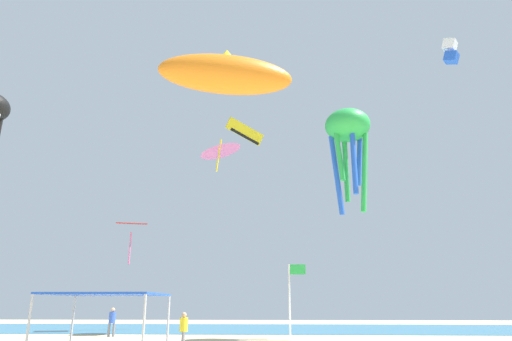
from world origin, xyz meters
TOP-DOWN VIEW (x-y plane):
  - ocean_strip at (0.00, 29.12)m, footprint 110.00×19.61m
  - canopy_tent at (-3.91, -1.91)m, footprint 3.22×2.77m
  - person_leftmost at (-3.64, 8.18)m, footprint 0.41×0.45m
  - person_central at (-10.39, 16.65)m, footprint 0.51×0.45m
  - banner_flag at (1.67, 0.67)m, footprint 0.61×0.06m
  - kite_diamond_red at (-11.72, 23.19)m, footprint 3.28×3.27m
  - kite_delta_pink at (-3.70, 19.95)m, footprint 3.78×3.75m
  - kite_box_white at (13.71, 14.25)m, footprint 1.29×1.24m
  - kite_inflatable_orange at (-0.95, 2.10)m, footprint 6.16×3.15m
  - kite_octopus_green at (6.14, 14.92)m, footprint 4.47×4.47m
  - kite_parafoil_yellow at (-2.19, 26.72)m, footprint 3.76×2.13m

SIDE VIEW (x-z plane):
  - ocean_strip at x=0.00m, z-range 0.00..0.03m
  - person_leftmost at x=-3.64m, z-range 0.15..1.86m
  - person_central at x=-10.39m, z-range 0.17..2.07m
  - banner_flag at x=1.67m, z-range 0.37..3.80m
  - canopy_tent at x=-3.91m, z-range 1.07..3.47m
  - kite_diamond_red at x=-11.72m, z-range 6.85..10.58m
  - kite_inflatable_orange at x=-0.95m, z-range 10.70..12.83m
  - kite_octopus_green at x=6.14m, z-range 10.19..17.71m
  - kite_delta_pink at x=-3.70m, z-range 12.97..16.18m
  - kite_parafoil_yellow at x=-2.19m, z-range 17.38..19.85m
  - kite_box_white at x=13.71m, z-range 18.67..20.62m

